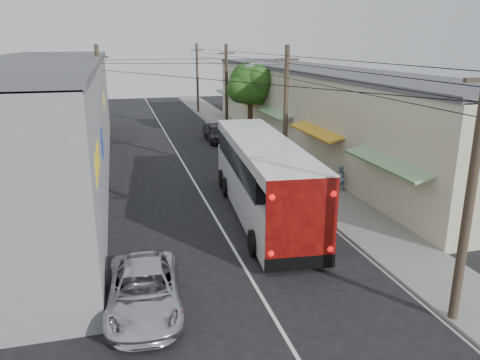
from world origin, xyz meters
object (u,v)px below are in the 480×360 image
object	(u,v)px
parked_suv	(273,168)
parked_car_mid	(218,133)
pedestrian_near	(275,159)
coach_bus	(262,176)
parked_car_far	(214,131)
pedestrian_far	(340,178)
jeepney	(144,290)

from	to	relation	value
parked_suv	parked_car_mid	xyz separation A→B (m)	(-0.72, 12.45, -0.14)
parked_car_mid	pedestrian_near	size ratio (longest dim) A/B	2.84
coach_bus	parked_car_far	bearing A→B (deg)	90.26
parked_suv	pedestrian_far	distance (m)	4.12
coach_bus	parked_car_mid	size ratio (longest dim) A/B	3.03
coach_bus	pedestrian_far	xyz separation A→B (m)	(5.26, 2.16, -1.08)
parked_suv	parked_car_far	world-z (taller)	parked_suv
parked_car_mid	pedestrian_near	xyz separation A→B (m)	(1.52, -10.47, 0.14)
jeepney	parked_suv	bearing A→B (deg)	59.25
jeepney	parked_car_mid	distance (m)	25.94
jeepney	parked_car_far	size ratio (longest dim) A/B	1.21
parked_car_far	pedestrian_far	xyz separation A→B (m)	(3.77, -16.50, 0.16)
parked_suv	pedestrian_far	size ratio (longest dim) A/B	4.27
jeepney	parked_car_mid	world-z (taller)	parked_car_mid
parked_suv	pedestrian_near	size ratio (longest dim) A/B	3.99
parked_suv	parked_car_far	distance (m)	13.70
jeepney	parked_suv	size ratio (longest dim) A/B	0.81
parked_car_far	pedestrian_near	bearing A→B (deg)	-81.46
parked_car_far	pedestrian_far	distance (m)	16.93
pedestrian_near	parked_suv	bearing A→B (deg)	80.70
coach_bus	parked_suv	size ratio (longest dim) A/B	2.15
pedestrian_far	pedestrian_near	bearing A→B (deg)	-75.78
parked_car_far	pedestrian_near	xyz separation A→B (m)	(1.57, -11.70, 0.21)
pedestrian_near	parked_car_far	bearing A→B (deg)	-69.64
parked_car_mid	pedestrian_far	xyz separation A→B (m)	(3.72, -15.27, 0.10)
coach_bus	parked_car_mid	bearing A→B (deg)	89.78
parked_car_far	pedestrian_near	distance (m)	11.80
pedestrian_far	parked_car_mid	bearing A→B (deg)	-86.69
jeepney	parked_suv	distance (m)	14.91
parked_car_mid	coach_bus	bearing A→B (deg)	-93.81
parked_car_mid	parked_car_far	bearing A→B (deg)	93.53
coach_bus	parked_suv	bearing A→B (deg)	70.42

